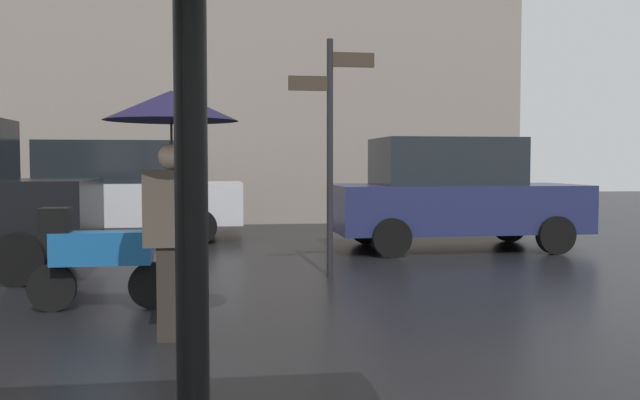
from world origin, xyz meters
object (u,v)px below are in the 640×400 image
parked_car_left (118,190)px  parked_scooter (97,254)px  parked_car_distant (452,194)px  street_signpost (330,134)px  pedestrian_with_umbrella (172,140)px

parked_car_left → parked_scooter: bearing=-97.6°
parked_car_left → parked_car_distant: parked_car_distant is taller
parked_car_distant → street_signpost: bearing=-126.4°
parked_scooter → parked_car_left: parked_car_left is taller
parked_car_left → parked_car_distant: 6.10m
street_signpost → parked_car_distant: bearing=45.9°
parked_scooter → street_signpost: size_ratio=0.47×
parked_car_distant → street_signpost: (-2.48, -2.56, 0.88)m
pedestrian_with_umbrella → street_signpost: street_signpost is taller
street_signpost → parked_car_left: bearing=124.1°
pedestrian_with_umbrella → parked_car_distant: 6.97m
parked_car_left → street_signpost: 5.80m
parked_car_distant → street_signpost: 3.67m
parked_scooter → street_signpost: street_signpost is taller
pedestrian_with_umbrella → parked_car_left: (-1.45, 7.67, -0.70)m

